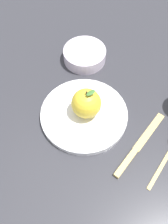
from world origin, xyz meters
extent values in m
plane|color=#2D2D33|center=(0.00, 0.00, 0.00)|extent=(2.40, 2.40, 0.00)
cylinder|color=white|center=(-0.03, 0.00, 0.01)|extent=(0.23, 0.23, 0.01)
torus|color=white|center=(-0.03, 0.00, 0.01)|extent=(0.23, 0.23, 0.01)
sphere|color=gold|center=(-0.03, 0.01, 0.05)|extent=(0.08, 0.08, 0.08)
cylinder|color=#4C3319|center=(-0.03, 0.01, 0.09)|extent=(0.00, 0.00, 0.01)
ellipsoid|color=#386628|center=(-0.02, 0.01, 0.10)|extent=(0.03, 0.02, 0.00)
cylinder|color=silver|center=(-0.06, 0.20, 0.02)|extent=(0.13, 0.13, 0.04)
torus|color=silver|center=(-0.06, 0.20, 0.03)|extent=(0.13, 0.13, 0.01)
cylinder|color=#AB9FAF|center=(-0.06, 0.20, 0.03)|extent=(0.10, 0.10, 0.01)
cube|color=#D8B766|center=(0.14, -0.02, 0.00)|extent=(0.08, 0.12, 0.00)
cube|color=#D8B766|center=(0.08, -0.12, 0.01)|extent=(0.06, 0.08, 0.01)
cube|color=#D8B766|center=(0.16, -0.12, 0.00)|extent=(0.07, 0.12, 0.01)
camera|label=1|loc=(0.02, -0.36, 0.59)|focal=41.70mm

